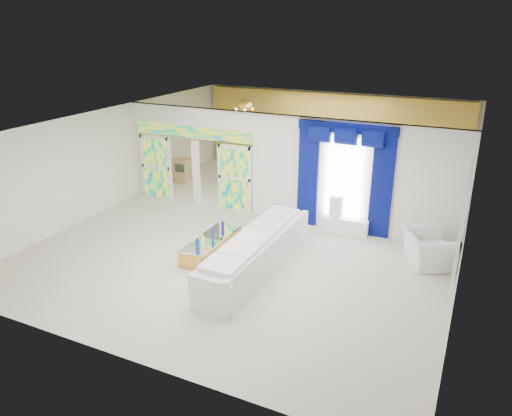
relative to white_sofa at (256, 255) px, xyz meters
The scene contains 22 objects.
floor 2.40m from the white_sofa, 109.52° to the left, with size 12.00×12.00×0.00m, color #B7AF9E.
dividing_wall 3.68m from the white_sofa, 67.21° to the left, with size 5.70×0.18×3.00m, color white.
dividing_header 5.40m from the white_sofa, 138.40° to the left, with size 4.30×0.18×0.55m, color white.
stained_panel_left 6.04m from the white_sofa, 147.46° to the left, with size 0.95×0.04×2.00m, color #994C3F.
stained_panel_right 3.97m from the white_sofa, 124.44° to the left, with size 0.95×0.04×2.00m, color #994C3F.
stained_transom 5.21m from the white_sofa, 138.40° to the left, with size 4.00×0.05×0.35m, color #994C3F.
window_pane 3.49m from the white_sofa, 70.52° to the left, with size 1.00×0.02×2.30m, color white.
blue_drape_left 3.26m from the white_sofa, 88.00° to the left, with size 0.55×0.10×2.80m, color #030E49.
blue_drape_right 3.88m from the white_sofa, 55.80° to the left, with size 0.55×0.10×2.80m, color #030E49.
blue_pelmet 4.09m from the white_sofa, 70.34° to the left, with size 2.60×0.12×0.25m, color #030E49.
wall_mirror 4.48m from the white_sofa, 16.55° to the left, with size 0.04×2.70×1.90m, color white.
gold_curtains 8.25m from the white_sofa, 95.56° to the left, with size 9.70×0.12×2.90m, color gold.
white_sofa is the anchor object (origin of this frame).
coffee_table 1.39m from the white_sofa, 167.47° to the left, with size 0.64×1.91×0.42m, color #C98E3E.
console_table 3.27m from the white_sofa, 67.13° to the left, with size 1.22×0.39×0.41m, color white.
table_lamp 3.18m from the white_sofa, 72.15° to the left, with size 0.36×0.36×0.58m, color silver.
armchair 4.06m from the white_sofa, 30.24° to the left, with size 1.19×1.04×0.78m, color white.
grand_piano 6.98m from the white_sofa, 110.93° to the left, with size 1.54×2.02×1.02m, color black.
piano_bench 5.52m from the white_sofa, 116.89° to the left, with size 0.98×0.38×0.33m, color black.
tv_console 7.15m from the white_sofa, 136.64° to the left, with size 0.56×0.51×0.82m, color #AD7F56.
chandelier 6.81m from the white_sofa, 118.76° to the left, with size 0.60×0.60×0.60m, color gold.
decanters 1.36m from the white_sofa, behind, with size 0.21×1.30×0.26m.
Camera 1 is at (4.97, -11.14, 5.36)m, focal length 33.88 mm.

